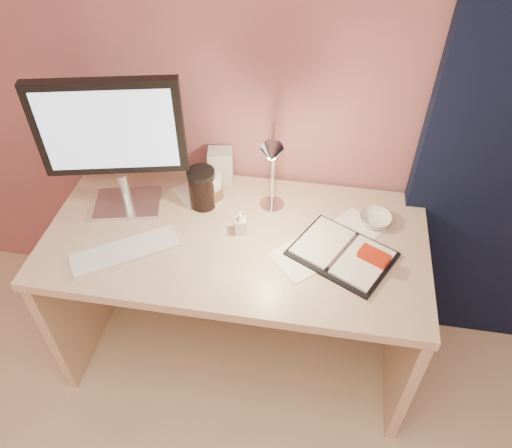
% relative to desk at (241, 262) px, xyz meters
% --- Properties ---
extents(desk, '(1.40, 0.70, 0.73)m').
position_rel_desk_xyz_m(desk, '(0.00, 0.00, 0.00)').
color(desk, '#C9B08E').
rests_on(desk, ground).
extents(monitor, '(0.50, 0.23, 0.54)m').
position_rel_desk_xyz_m(monitor, '(-0.45, 0.02, 0.55)').
color(monitor, silver).
rests_on(monitor, desk).
extents(keyboard, '(0.37, 0.30, 0.02)m').
position_rel_desk_xyz_m(keyboard, '(-0.37, -0.22, 0.23)').
color(keyboard, silver).
rests_on(keyboard, desk).
extents(planner, '(0.41, 0.38, 0.05)m').
position_rel_desk_xyz_m(planner, '(0.40, -0.11, 0.24)').
color(planner, black).
rests_on(planner, desk).
extents(paper_a, '(0.24, 0.24, 0.00)m').
position_rel_desk_xyz_m(paper_a, '(0.25, -0.15, 0.23)').
color(paper_a, white).
rests_on(paper_a, desk).
extents(paper_b, '(0.23, 0.23, 0.00)m').
position_rel_desk_xyz_m(paper_b, '(0.43, 0.03, 0.23)').
color(paper_b, white).
rests_on(paper_b, desk).
extents(paper_c, '(0.21, 0.21, 0.00)m').
position_rel_desk_xyz_m(paper_c, '(-0.21, 0.14, 0.23)').
color(paper_c, white).
rests_on(paper_c, desk).
extents(coffee_cup, '(0.08, 0.08, 0.13)m').
position_rel_desk_xyz_m(coffee_cup, '(-0.12, 0.10, 0.29)').
color(coffee_cup, silver).
rests_on(coffee_cup, desk).
extents(bowl, '(0.15, 0.15, 0.04)m').
position_rel_desk_xyz_m(bowl, '(0.50, 0.08, 0.24)').
color(bowl, silver).
rests_on(bowl, desk).
extents(lotion_bottle, '(0.05, 0.05, 0.10)m').
position_rel_desk_xyz_m(lotion_bottle, '(0.01, -0.05, 0.27)').
color(lotion_bottle, silver).
rests_on(lotion_bottle, desk).
extents(dark_jar, '(0.10, 0.10, 0.15)m').
position_rel_desk_xyz_m(dark_jar, '(-0.16, 0.08, 0.30)').
color(dark_jar, black).
rests_on(dark_jar, desk).
extents(product_box, '(0.11, 0.09, 0.14)m').
position_rel_desk_xyz_m(product_box, '(-0.12, 0.24, 0.30)').
color(product_box, silver).
rests_on(product_box, desk).
extents(desk_lamp, '(0.10, 0.25, 0.41)m').
position_rel_desk_xyz_m(desk_lamp, '(0.10, 0.00, 0.48)').
color(desk_lamp, silver).
rests_on(desk_lamp, desk).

